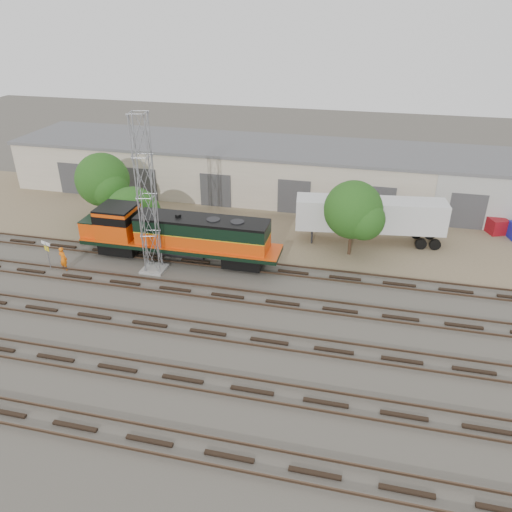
% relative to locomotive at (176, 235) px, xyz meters
% --- Properties ---
extents(ground, '(140.00, 140.00, 0.00)m').
position_rel_locomotive_xyz_m(ground, '(5.51, -6.00, -2.27)').
color(ground, '#47423A').
rests_on(ground, ground).
extents(dirt_strip, '(80.00, 16.00, 0.02)m').
position_rel_locomotive_xyz_m(dirt_strip, '(5.51, 9.00, -2.26)').
color(dirt_strip, '#726047').
rests_on(dirt_strip, ground).
extents(tracks, '(80.00, 20.40, 0.28)m').
position_rel_locomotive_xyz_m(tracks, '(5.51, -9.00, -2.19)').
color(tracks, black).
rests_on(tracks, ground).
extents(warehouse, '(58.40, 10.40, 5.30)m').
position_rel_locomotive_xyz_m(warehouse, '(5.55, 16.98, 0.38)').
color(warehouse, beige).
rests_on(warehouse, ground).
extents(locomotive, '(16.37, 2.87, 3.94)m').
position_rel_locomotive_xyz_m(locomotive, '(0.00, 0.00, 0.00)').
color(locomotive, black).
rests_on(locomotive, tracks).
extents(signal_tower, '(1.79, 1.79, 12.16)m').
position_rel_locomotive_xyz_m(signal_tower, '(-1.20, -2.05, 3.65)').
color(signal_tower, gray).
rests_on(signal_tower, ground).
extents(sign_post, '(0.94, 0.39, 2.41)m').
position_rel_locomotive_xyz_m(sign_post, '(-9.21, -3.77, -0.59)').
color(sign_post, gray).
rests_on(sign_post, ground).
extents(worker, '(0.79, 0.61, 1.95)m').
position_rel_locomotive_xyz_m(worker, '(-8.07, -3.59, -1.30)').
color(worker, orange).
rests_on(worker, ground).
extents(semi_trailer, '(12.81, 4.06, 3.87)m').
position_rel_locomotive_xyz_m(semi_trailer, '(15.19, 7.13, 0.17)').
color(semi_trailer, silver).
rests_on(semi_trailer, ground).
extents(dumpster_red, '(1.93, 1.87, 1.40)m').
position_rel_locomotive_xyz_m(dumpster_red, '(26.21, 11.50, -1.57)').
color(dumpster_red, maroon).
rests_on(dumpster_red, ground).
extents(tree_west, '(5.21, 4.97, 6.50)m').
position_rel_locomotive_xyz_m(tree_west, '(-9.33, 6.06, 1.61)').
color(tree_west, '#382619').
rests_on(tree_west, ground).
extents(tree_mid, '(5.16, 4.91, 4.91)m').
position_rel_locomotive_xyz_m(tree_mid, '(-5.02, 3.02, -0.23)').
color(tree_mid, '#382619').
rests_on(tree_mid, ground).
extents(tree_east, '(4.93, 4.70, 6.34)m').
position_rel_locomotive_xyz_m(tree_east, '(13.75, 4.04, 1.60)').
color(tree_east, '#382619').
rests_on(tree_east, ground).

